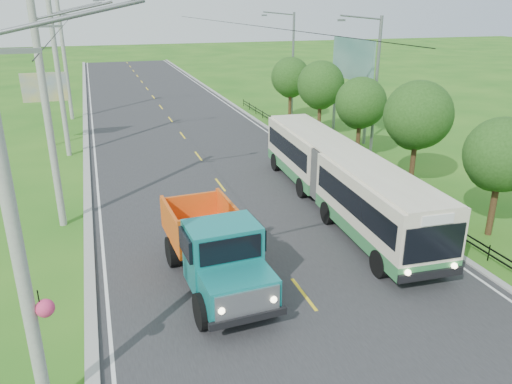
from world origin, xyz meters
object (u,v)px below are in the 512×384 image
tree_second (500,158)px  planter_near (413,200)px  bus (339,174)px  planter_far (294,130)px  tree_fifth (321,87)px  streetlight_far (291,61)px  pole_nearest (18,235)px  tree_fourth (360,105)px  pole_near (48,117)px  pole_mid (60,79)px  billboard_right (352,66)px  planter_mid (340,157)px  tree_third (417,118)px  billboard_left (45,92)px  streetlight_mid (374,84)px  dump_truck (215,245)px  pole_far (65,60)px  tree_back (290,79)px

tree_second → planter_near: size_ratio=7.91×
bus → planter_far: bearing=78.8°
tree_fifth → planter_far: tree_fifth is taller
streetlight_far → planter_near: 22.57m
pole_nearest → tree_fourth: size_ratio=1.85×
tree_fourth → planter_near: size_ratio=8.06×
pole_near → pole_mid: (0.00, 12.00, 0.00)m
planter_far → billboard_right: size_ratio=0.09×
planter_far → planter_mid: bearing=-90.0°
tree_fifth → streetlight_far: size_ratio=0.64×
bus → tree_third: bearing=18.4°
planter_far → streetlight_far: bearing=71.2°
planter_far → billboard_right: bearing=-28.4°
planter_mid → billboard_right: (3.70, 6.00, 5.06)m
pole_nearest → bus: bearing=36.9°
streetlight_far → billboard_left: streetlight_far is taller
tree_fourth → streetlight_mid: (0.79, -0.14, 1.32)m
billboard_right → dump_truck: size_ratio=1.06×
pole_far → tree_second: pole_far is taller
tree_back → billboard_left: tree_back is taller
tree_third → bus: bearing=-164.7°
planter_mid → billboard_left: bearing=151.1°
planter_far → tree_fifth: bearing=-56.0°
tree_third → streetlight_far: size_ratio=0.66×
pole_mid → planter_near: size_ratio=14.93×
tree_third → tree_fourth: (-0.00, 6.00, -0.40)m
pole_near → tree_third: 18.17m
tree_third → tree_back: (-0.00, 18.00, -0.33)m
tree_fifth → dump_truck: (-12.65, -18.52, -2.25)m
tree_fifth → planter_near: 14.64m
tree_fifth → pole_far: bearing=144.6°
pole_near → tree_second: pole_near is taller
tree_second → bus: 7.09m
billboard_right → planter_near: bearing=-104.8°
tree_back → bus: 20.15m
pole_near → billboard_right: pole_near is taller
tree_fifth → tree_fourth: bearing=-90.0°
pole_mid → planter_mid: bearing=-22.5°
tree_fifth → planter_mid: size_ratio=8.66×
dump_truck → streetlight_mid: bearing=39.4°
dump_truck → planter_far: bearing=57.6°
tree_fourth → planter_mid: (-1.26, -0.14, -3.30)m
bus → dump_truck: size_ratio=2.35×
tree_back → tree_fifth: bearing=-90.0°
planter_mid → planter_far: 8.00m
bus → streetlight_far: bearing=77.5°
tree_back → planter_mid: bearing=-95.9°
tree_fourth → planter_mid: size_ratio=8.06×
tree_second → tree_third: (0.00, 6.00, 0.47)m
billboard_right → bus: (-7.58, -13.26, -3.49)m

